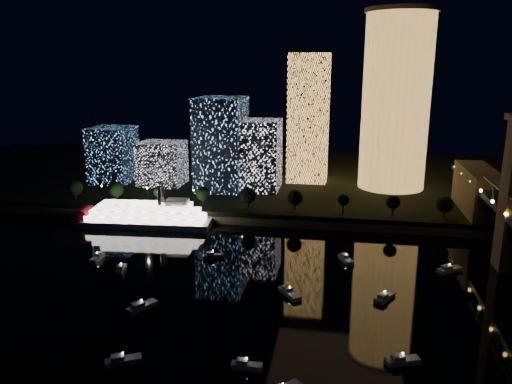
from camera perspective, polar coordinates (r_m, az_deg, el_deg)
ground at (r=131.24m, az=5.05°, el=-15.25°), size 520.00×520.00×0.00m
far_bank at (r=280.93m, az=7.91°, el=1.45°), size 420.00×160.00×5.00m
seawall at (r=205.96m, az=7.05°, el=-3.61°), size 420.00×6.00×3.00m
tower_cylindrical at (r=253.36m, az=15.69°, el=10.00°), size 34.00×34.00×85.06m
tower_rectangular at (r=262.06m, az=6.04°, el=8.38°), size 20.52×20.52×65.30m
midrise_blocks at (r=250.35m, az=-6.16°, el=4.65°), size 97.95×29.88×44.51m
riverboat at (r=210.38m, az=-13.08°, el=-2.68°), size 57.29×15.66×17.06m
motorboats at (r=140.21m, az=3.76°, el=-12.79°), size 138.73×82.35×2.78m
esplanade_trees at (r=213.03m, az=-1.61°, el=-0.38°), size 166.92×6.96×8.98m
street_lamps at (r=219.33m, az=-1.62°, el=-0.34°), size 132.70×0.70×5.65m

